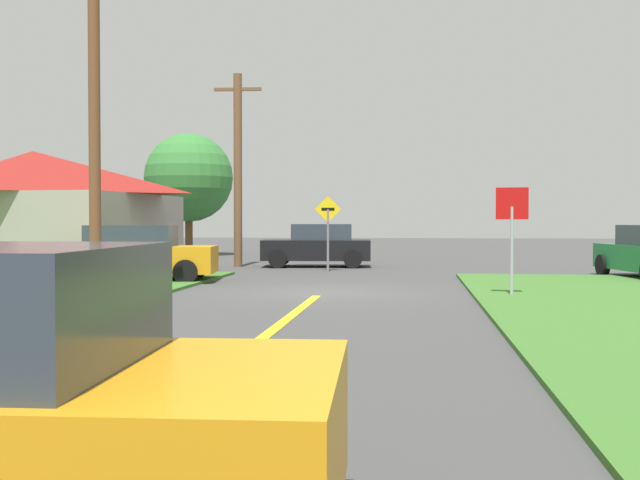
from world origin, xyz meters
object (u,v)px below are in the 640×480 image
object	(u,v)px
utility_pole_near	(94,100)
oak_tree_left	(189,178)
parked_car_near_building	(137,254)
stop_sign	(512,221)
car_approaching_junction	(318,246)
utility_pole_mid	(238,168)
direction_sign	(328,225)
barn	(33,210)

from	to	relation	value
utility_pole_near	oak_tree_left	bearing A→B (deg)	100.81
parked_car_near_building	stop_sign	bearing A→B (deg)	-26.49
car_approaching_junction	oak_tree_left	bearing A→B (deg)	-53.80
parked_car_near_building	oak_tree_left	world-z (taller)	oak_tree_left
utility_pole_mid	direction_sign	bearing A→B (deg)	-33.10
car_approaching_junction	utility_pole_near	bearing A→B (deg)	69.33
parked_car_near_building	utility_pole_mid	xyz separation A→B (m)	(1.23, 7.53, 2.94)
utility_pole_mid	utility_pole_near	bearing A→B (deg)	-92.49
stop_sign	oak_tree_left	bearing A→B (deg)	-44.78
stop_sign	direction_sign	size ratio (longest dim) A/B	0.96
utility_pole_mid	oak_tree_left	distance (m)	10.11
direction_sign	oak_tree_left	xyz separation A→B (m)	(-8.26, 11.43, 2.28)
oak_tree_left	parked_car_near_building	bearing A→B (deg)	-78.61
car_approaching_junction	direction_sign	size ratio (longest dim) A/B	1.62
utility_pole_near	utility_pole_mid	bearing A→B (deg)	87.51
barn	oak_tree_left	bearing A→B (deg)	78.48
car_approaching_junction	barn	xyz separation A→B (m)	(-9.91, -2.81, 1.31)
stop_sign	utility_pole_near	xyz separation A→B (m)	(-9.34, -1.09, 2.72)
car_approaching_junction	direction_sign	xyz separation A→B (m)	(0.69, -2.74, 0.81)
stop_sign	barn	xyz separation A→B (m)	(-15.72, 8.55, 0.37)
utility_pole_mid	oak_tree_left	xyz separation A→B (m)	(-4.56, 9.02, 0.14)
utility_pole_near	stop_sign	bearing A→B (deg)	6.66
stop_sign	utility_pole_mid	distance (m)	14.26
direction_sign	oak_tree_left	world-z (taller)	oak_tree_left
direction_sign	oak_tree_left	bearing A→B (deg)	125.85
utility_pole_near	barn	size ratio (longest dim) A/B	0.95
oak_tree_left	barn	world-z (taller)	oak_tree_left
barn	stop_sign	bearing A→B (deg)	-28.56
car_approaching_junction	barn	bearing A→B (deg)	11.00
car_approaching_junction	utility_pole_mid	distance (m)	4.22
parked_car_near_building	oak_tree_left	distance (m)	17.17
utility_pole_mid	barn	size ratio (longest dim) A/B	0.80
stop_sign	barn	bearing A→B (deg)	-17.03
car_approaching_junction	utility_pole_near	xyz separation A→B (m)	(-3.53, -12.46, 3.66)
utility_pole_mid	direction_sign	distance (m)	4.90
stop_sign	barn	size ratio (longest dim) A/B	0.27
oak_tree_left	direction_sign	bearing A→B (deg)	-54.15
barn	utility_pole_mid	bearing A→B (deg)	19.77
direction_sign	barn	world-z (taller)	barn
car_approaching_junction	utility_pole_mid	bearing A→B (deg)	1.43
parked_car_near_building	direction_sign	xyz separation A→B (m)	(4.92, 5.13, 0.81)
direction_sign	barn	xyz separation A→B (m)	(-10.60, -0.08, 0.50)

